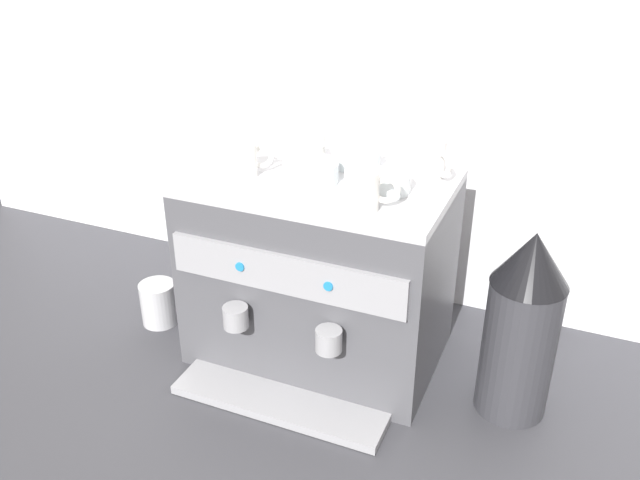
# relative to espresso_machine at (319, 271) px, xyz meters

# --- Properties ---
(ground_plane) EXTENTS (4.00, 4.00, 0.00)m
(ground_plane) POSITION_rel_espresso_machine_xyz_m (0.00, 0.00, -0.23)
(ground_plane) COLOR #38383D
(tiled_backsplash_wall) EXTENTS (2.80, 0.03, 0.95)m
(tiled_backsplash_wall) POSITION_rel_espresso_machine_xyz_m (0.00, 0.36, 0.25)
(tiled_backsplash_wall) COLOR silver
(tiled_backsplash_wall) RESTS_ON ground_plane
(espresso_machine) EXTENTS (0.57, 0.47, 0.46)m
(espresso_machine) POSITION_rel_espresso_machine_xyz_m (0.00, 0.00, 0.00)
(espresso_machine) COLOR #4C4C51
(espresso_machine) RESTS_ON ground_plane
(ceramic_cup_0) EXTENTS (0.09, 0.08, 0.08)m
(ceramic_cup_0) POSITION_rel_espresso_machine_xyz_m (0.22, 0.11, 0.27)
(ceramic_cup_0) COLOR white
(ceramic_cup_0) RESTS_ON espresso_machine
(ceramic_cup_1) EXTENTS (0.09, 0.08, 0.08)m
(ceramic_cup_1) POSITION_rel_espresso_machine_xyz_m (-0.16, -0.05, 0.27)
(ceramic_cup_1) COLOR white
(ceramic_cup_1) RESTS_ON espresso_machine
(ceramic_cup_2) EXTENTS (0.11, 0.07, 0.08)m
(ceramic_cup_2) POSITION_rel_espresso_machine_xyz_m (0.14, -0.11, 0.27)
(ceramic_cup_2) COLOR white
(ceramic_cup_2) RESTS_ON espresso_machine
(ceramic_cup_3) EXTENTS (0.10, 0.06, 0.06)m
(ceramic_cup_3) POSITION_rel_espresso_machine_xyz_m (-0.05, 0.09, 0.26)
(ceramic_cup_3) COLOR white
(ceramic_cup_3) RESTS_ON espresso_machine
(ceramic_bowl_0) EXTENTS (0.10, 0.10, 0.04)m
(ceramic_bowl_0) POSITION_rel_espresso_machine_xyz_m (0.16, -0.01, 0.25)
(ceramic_bowl_0) COLOR silver
(ceramic_bowl_0) RESTS_ON espresso_machine
(ceramic_bowl_1) EXTENTS (0.12, 0.12, 0.04)m
(ceramic_bowl_1) POSITION_rel_espresso_machine_xyz_m (-0.01, -0.02, 0.25)
(ceramic_bowl_1) COLOR silver
(ceramic_bowl_1) RESTS_ON espresso_machine
(ceramic_bowl_2) EXTENTS (0.10, 0.10, 0.04)m
(ceramic_bowl_2) POSITION_rel_espresso_machine_xyz_m (0.05, 0.10, 0.25)
(ceramic_bowl_2) COLOR silver
(ceramic_bowl_2) RESTS_ON espresso_machine
(coffee_grinder) EXTENTS (0.16, 0.16, 0.43)m
(coffee_grinder) POSITION_rel_espresso_machine_xyz_m (0.47, -0.03, -0.01)
(coffee_grinder) COLOR #333338
(coffee_grinder) RESTS_ON ground_plane
(milk_pitcher) EXTENTS (0.09, 0.09, 0.11)m
(milk_pitcher) POSITION_rel_espresso_machine_xyz_m (-0.44, -0.05, -0.17)
(milk_pitcher) COLOR #B7B7BC
(milk_pitcher) RESTS_ON ground_plane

